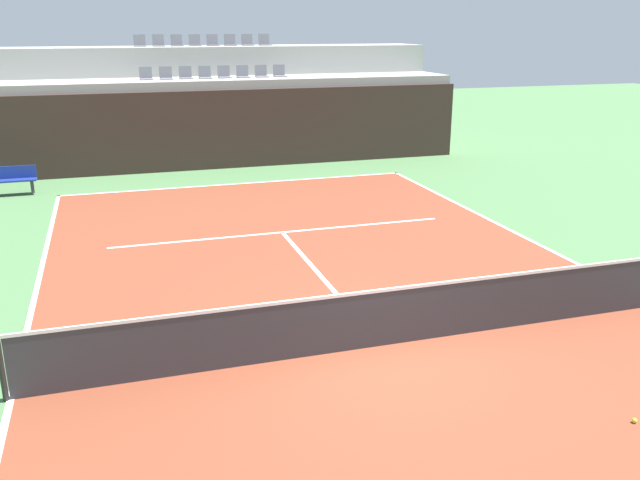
# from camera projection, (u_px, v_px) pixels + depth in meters

# --- Properties ---
(ground_plane) EXTENTS (80.00, 80.00, 0.00)m
(ground_plane) POSITION_uv_depth(u_px,v_px,m) (382.00, 346.00, 10.73)
(ground_plane) COLOR #477042
(court_surface) EXTENTS (11.00, 24.00, 0.01)m
(court_surface) POSITION_uv_depth(u_px,v_px,m) (382.00, 346.00, 10.73)
(court_surface) COLOR brown
(court_surface) RESTS_ON ground_plane
(baseline_far) EXTENTS (11.00, 0.10, 0.00)m
(baseline_far) POSITION_uv_depth(u_px,v_px,m) (239.00, 184.00, 21.58)
(baseline_far) COLOR white
(baseline_far) RESTS_ON court_surface
(sideline_left) EXTENTS (0.10, 24.00, 0.00)m
(sideline_left) POSITION_uv_depth(u_px,v_px,m) (10.00, 399.00, 9.18)
(sideline_left) COLOR white
(sideline_left) RESTS_ON court_surface
(service_line_far) EXTENTS (8.26, 0.10, 0.00)m
(service_line_far) POSITION_uv_depth(u_px,v_px,m) (282.00, 232.00, 16.54)
(service_line_far) COLOR white
(service_line_far) RESTS_ON court_surface
(centre_service_line) EXTENTS (0.10, 6.40, 0.00)m
(centre_service_line) POSITION_uv_depth(u_px,v_px,m) (321.00, 277.00, 13.63)
(centre_service_line) COLOR white
(centre_service_line) RESTS_ON court_surface
(back_wall) EXTENTS (17.65, 0.30, 2.72)m
(back_wall) POSITION_uv_depth(u_px,v_px,m) (224.00, 130.00, 23.62)
(back_wall) COLOR #33231E
(back_wall) RESTS_ON ground_plane
(stands_tier_lower) EXTENTS (17.65, 2.40, 3.02)m
(stands_tier_lower) POSITION_uv_depth(u_px,v_px,m) (217.00, 120.00, 24.80)
(stands_tier_lower) COLOR #9E9E99
(stands_tier_lower) RESTS_ON ground_plane
(stands_tier_upper) EXTENTS (17.65, 2.40, 4.07)m
(stands_tier_upper) POSITION_uv_depth(u_px,v_px,m) (207.00, 99.00, 26.82)
(stands_tier_upper) COLOR #9E9E99
(stands_tier_upper) RESTS_ON ground_plane
(seating_row_lower) EXTENTS (5.28, 0.44, 0.44)m
(seating_row_lower) POSITION_uv_depth(u_px,v_px,m) (215.00, 75.00, 24.39)
(seating_row_lower) COLOR slate
(seating_row_lower) RESTS_ON stands_tier_lower
(seating_row_upper) EXTENTS (5.28, 0.44, 0.44)m
(seating_row_upper) POSITION_uv_depth(u_px,v_px,m) (204.00, 43.00, 26.25)
(seating_row_upper) COLOR slate
(seating_row_upper) RESTS_ON stands_tier_upper
(tennis_net) EXTENTS (11.08, 0.08, 1.07)m
(tennis_net) POSITION_uv_depth(u_px,v_px,m) (383.00, 317.00, 10.57)
(tennis_net) COLOR black
(tennis_net) RESTS_ON court_surface
(player_bench) EXTENTS (1.50, 0.40, 0.85)m
(player_bench) POSITION_uv_depth(u_px,v_px,m) (10.00, 178.00, 20.07)
(player_bench) COLOR navy
(player_bench) RESTS_ON ground_plane
(tennis_ball_0) EXTENTS (0.07, 0.07, 0.07)m
(tennis_ball_0) POSITION_uv_depth(u_px,v_px,m) (634.00, 421.00, 8.63)
(tennis_ball_0) COLOR #CCE033
(tennis_ball_0) RESTS_ON court_surface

